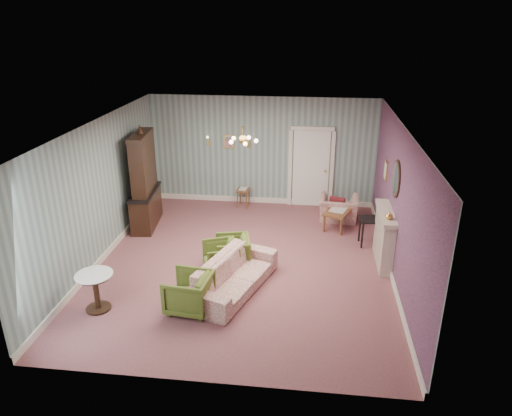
# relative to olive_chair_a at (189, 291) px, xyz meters

# --- Properties ---
(floor) EXTENTS (7.00, 7.00, 0.00)m
(floor) POSITION_rel_olive_chair_a_xyz_m (0.72, 1.77, -0.38)
(floor) COLOR #894F53
(floor) RESTS_ON ground
(ceiling) EXTENTS (7.00, 7.00, 0.00)m
(ceiling) POSITION_rel_olive_chair_a_xyz_m (0.72, 1.77, 2.52)
(ceiling) COLOR white
(ceiling) RESTS_ON ground
(wall_back) EXTENTS (6.00, 0.00, 6.00)m
(wall_back) POSITION_rel_olive_chair_a_xyz_m (0.72, 5.27, 1.07)
(wall_back) COLOR slate
(wall_back) RESTS_ON ground
(wall_front) EXTENTS (6.00, 0.00, 6.00)m
(wall_front) POSITION_rel_olive_chair_a_xyz_m (0.72, -1.73, 1.07)
(wall_front) COLOR slate
(wall_front) RESTS_ON ground
(wall_left) EXTENTS (0.00, 7.00, 7.00)m
(wall_left) POSITION_rel_olive_chair_a_xyz_m (-2.28, 1.77, 1.07)
(wall_left) COLOR slate
(wall_left) RESTS_ON ground
(wall_right) EXTENTS (0.00, 7.00, 7.00)m
(wall_right) POSITION_rel_olive_chair_a_xyz_m (3.72, 1.77, 1.07)
(wall_right) COLOR slate
(wall_right) RESTS_ON ground
(wall_right_floral) EXTENTS (0.00, 7.00, 7.00)m
(wall_right_floral) POSITION_rel_olive_chair_a_xyz_m (3.70, 1.77, 1.07)
(wall_right_floral) COLOR #AE5775
(wall_right_floral) RESTS_ON ground
(door) EXTENTS (1.12, 0.12, 2.16)m
(door) POSITION_rel_olive_chair_a_xyz_m (2.02, 5.23, 0.70)
(door) COLOR white
(door) RESTS_ON floor
(olive_chair_a) EXTENTS (0.77, 0.81, 0.76)m
(olive_chair_a) POSITION_rel_olive_chair_a_xyz_m (0.00, 0.00, 0.00)
(olive_chair_a) COLOR #536322
(olive_chair_a) RESTS_ON floor
(olive_chair_b) EXTENTS (0.81, 0.84, 0.67)m
(olive_chair_b) POSITION_rel_olive_chair_a_xyz_m (0.29, 1.44, -0.04)
(olive_chair_b) COLOR #536322
(olive_chair_b) RESTS_ON floor
(olive_chair_c) EXTENTS (0.77, 0.80, 0.70)m
(olive_chair_c) POSITION_rel_olive_chair_a_xyz_m (0.49, 1.67, -0.03)
(olive_chair_c) COLOR #536322
(olive_chair_c) RESTS_ON floor
(sofa_chintz) EXTENTS (1.32, 2.28, 0.86)m
(sofa_chintz) POSITION_rel_olive_chair_a_xyz_m (0.67, 0.73, 0.05)
(sofa_chintz) COLOR #9A3E48
(sofa_chintz) RESTS_ON floor
(wingback_chair) EXTENTS (0.99, 0.68, 0.83)m
(wingback_chair) POSITION_rel_olive_chair_a_xyz_m (2.76, 4.30, 0.03)
(wingback_chair) COLOR #9A3E48
(wingback_chair) RESTS_ON floor
(dresser) EXTENTS (0.66, 1.51, 2.44)m
(dresser) POSITION_rel_olive_chair_a_xyz_m (-1.93, 3.43, 0.84)
(dresser) COLOR black
(dresser) RESTS_ON floor
(fireplace) EXTENTS (0.30, 1.40, 1.16)m
(fireplace) POSITION_rel_olive_chair_a_xyz_m (3.58, 2.17, 0.20)
(fireplace) COLOR beige
(fireplace) RESTS_ON floor
(mantel_vase) EXTENTS (0.15, 0.15, 0.15)m
(mantel_vase) POSITION_rel_olive_chair_a_xyz_m (3.56, 1.77, 0.85)
(mantel_vase) COLOR gold
(mantel_vase) RESTS_ON fireplace
(oval_mirror) EXTENTS (0.04, 0.76, 0.84)m
(oval_mirror) POSITION_rel_olive_chair_a_xyz_m (3.68, 2.17, 1.47)
(oval_mirror) COLOR white
(oval_mirror) RESTS_ON wall_right
(framed_print) EXTENTS (0.04, 0.34, 0.42)m
(framed_print) POSITION_rel_olive_chair_a_xyz_m (3.69, 3.52, 1.22)
(framed_print) COLOR gold
(framed_print) RESTS_ON wall_right
(coffee_table) EXTENTS (0.82, 1.06, 0.48)m
(coffee_table) POSITION_rel_olive_chair_a_xyz_m (2.73, 3.84, -0.14)
(coffee_table) COLOR brown
(coffee_table) RESTS_ON floor
(side_table_black) EXTENTS (0.47, 0.47, 0.65)m
(side_table_black) POSITION_rel_olive_chair_a_xyz_m (3.37, 2.96, -0.06)
(side_table_black) COLOR black
(side_table_black) RESTS_ON floor
(pedestal_table) EXTENTS (0.81, 0.81, 0.71)m
(pedestal_table) POSITION_rel_olive_chair_a_xyz_m (-1.61, -0.18, -0.03)
(pedestal_table) COLOR black
(pedestal_table) RESTS_ON floor
(nesting_table) EXTENTS (0.35, 0.43, 0.53)m
(nesting_table) POSITION_rel_olive_chair_a_xyz_m (0.25, 4.92, -0.12)
(nesting_table) COLOR brown
(nesting_table) RESTS_ON floor
(gilt_mirror_back) EXTENTS (0.28, 0.06, 0.36)m
(gilt_mirror_back) POSITION_rel_olive_chair_a_xyz_m (-0.18, 5.23, 1.32)
(gilt_mirror_back) COLOR gold
(gilt_mirror_back) RESTS_ON wall_back
(sconce_left) EXTENTS (0.16, 0.12, 0.30)m
(sconce_left) POSITION_rel_olive_chair_a_xyz_m (-0.73, 5.21, 1.32)
(sconce_left) COLOR gold
(sconce_left) RESTS_ON wall_back
(sconce_right) EXTENTS (0.16, 0.12, 0.30)m
(sconce_right) POSITION_rel_olive_chair_a_xyz_m (0.37, 5.21, 1.32)
(sconce_right) COLOR gold
(sconce_right) RESTS_ON wall_back
(chandelier) EXTENTS (0.56, 0.56, 0.36)m
(chandelier) POSITION_rel_olive_chair_a_xyz_m (0.72, 1.77, 2.25)
(chandelier) COLOR gold
(chandelier) RESTS_ON ceiling
(burgundy_cushion) EXTENTS (0.41, 0.28, 0.39)m
(burgundy_cushion) POSITION_rel_olive_chair_a_xyz_m (2.71, 4.15, 0.10)
(burgundy_cushion) COLOR maroon
(burgundy_cushion) RESTS_ON wingback_chair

